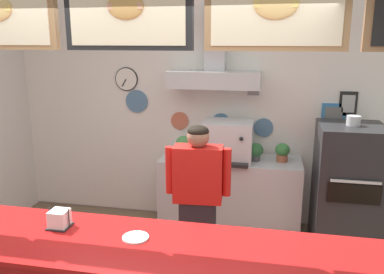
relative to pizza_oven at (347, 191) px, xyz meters
name	(u,v)px	position (x,y,z in m)	size (l,w,h in m)	color
back_wall_assembly	(197,102)	(-1.73, 0.50, 0.83)	(4.82, 2.57, 2.88)	#9E9E99
back_prep_counter	(230,196)	(-1.28, 0.28, -0.27)	(1.66, 0.61, 0.93)	#B7BABF
pizza_oven	(347,191)	(0.00, 0.00, 0.00)	(0.67, 0.74, 1.54)	#232326
shop_worker	(198,201)	(-1.46, -0.85, 0.11)	(0.60, 0.25, 1.56)	#232328
espresso_machine	(228,141)	(-1.31, 0.26, 0.43)	(0.57, 0.56, 0.45)	silver
potted_oregano	(184,144)	(-1.85, 0.29, 0.35)	(0.19, 0.19, 0.25)	beige
potted_sage	(282,152)	(-0.68, 0.29, 0.32)	(0.17, 0.17, 0.21)	#9E563D
potted_rosemary	(256,151)	(-0.99, 0.26, 0.32)	(0.18, 0.18, 0.21)	#4C4C51
napkin_holder	(59,219)	(-2.20, -1.98, 0.40)	(0.15, 0.14, 0.14)	#262628
condiment_plate	(136,237)	(-1.65, -2.03, 0.35)	(0.17, 0.17, 0.01)	white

